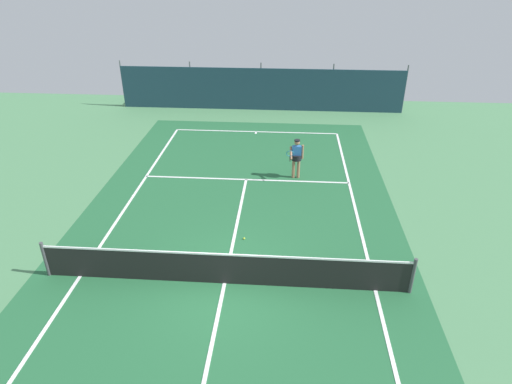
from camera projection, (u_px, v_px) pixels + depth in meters
name	position (u px, v px, depth m)	size (l,w,h in m)	color
ground_plane	(225.00, 283.00, 12.21)	(36.00, 36.00, 0.00)	#4C8456
court_surface	(225.00, 283.00, 12.21)	(11.02, 26.60, 0.01)	#236038
tennis_net	(224.00, 268.00, 11.97)	(10.12, 0.10, 1.10)	black
back_fence	(261.00, 96.00, 26.04)	(16.30, 0.98, 2.70)	#1E3D4C
tennis_player	(296.00, 156.00, 17.55)	(0.69, 0.77, 1.64)	#9E7051
tennis_ball_near_player	(244.00, 238.00, 14.08)	(0.07, 0.07, 0.07)	#CCDB33
parked_car	(219.00, 85.00, 27.64)	(2.05, 4.21, 1.68)	silver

